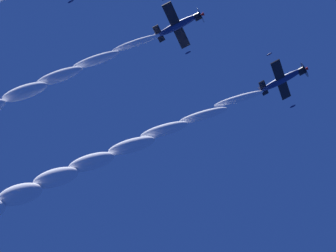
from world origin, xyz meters
TOP-DOWN VIEW (x-y plane):
  - airplane_lead at (4.39, -0.27)m, footprint 7.53×7.88m
  - airplane_left_wingman at (7.96, -18.10)m, footprint 7.67×7.89m
  - smoke_trail_lead at (-18.75, -30.45)m, footprint 33.43×42.25m

SIDE VIEW (x-z plane):
  - smoke_trail_lead at x=-18.75m, z-range 82.92..93.06m
  - airplane_lead at x=4.39m, z-range 91.53..96.17m
  - airplane_left_wingman at x=7.96m, z-range 93.44..97.75m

